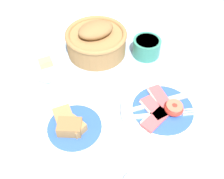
# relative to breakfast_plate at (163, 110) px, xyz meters

# --- Properties ---
(ground_plane) EXTENTS (3.00, 3.00, 0.00)m
(ground_plane) POSITION_rel_breakfast_plate_xyz_m (-0.08, -0.00, -0.01)
(ground_plane) COLOR #93B2DB
(breakfast_plate) EXTENTS (0.23, 0.23, 0.04)m
(breakfast_plate) POSITION_rel_breakfast_plate_xyz_m (0.00, 0.00, 0.00)
(breakfast_plate) COLOR silver
(breakfast_plate) RESTS_ON ground_plane
(bread_plate) EXTENTS (0.20, 0.20, 0.05)m
(bread_plate) POSITION_rel_breakfast_plate_xyz_m (-0.25, -0.01, 0.00)
(bread_plate) COLOR silver
(bread_plate) RESTS_ON ground_plane
(sugar_cup) EXTENTS (0.09, 0.09, 0.06)m
(sugar_cup) POSITION_rel_breakfast_plate_xyz_m (0.03, 0.24, 0.02)
(sugar_cup) COLOR #337F6B
(sugar_cup) RESTS_ON ground_plane
(bread_basket) EXTENTS (0.20, 0.20, 0.11)m
(bread_basket) POSITION_rel_breakfast_plate_xyz_m (-0.13, 0.29, 0.04)
(bread_basket) COLOR olive
(bread_basket) RESTS_ON ground_plane
(butter_dish) EXTENTS (0.11, 0.11, 0.03)m
(butter_dish) POSITION_rel_breakfast_plate_xyz_m (-0.30, 0.25, -0.00)
(butter_dish) COLOR silver
(butter_dish) RESTS_ON ground_plane
(teaspoon_by_saucer) EXTENTS (0.15, 0.15, 0.01)m
(teaspoon_by_saucer) POSITION_rel_breakfast_plate_xyz_m (-0.30, 0.18, -0.01)
(teaspoon_by_saucer) COLOR silver
(teaspoon_by_saucer) RESTS_ON ground_plane
(teaspoon_near_cup) EXTENTS (0.08, 0.19, 0.01)m
(teaspoon_near_cup) POSITION_rel_breakfast_plate_xyz_m (-0.14, -0.16, -0.01)
(teaspoon_near_cup) COLOR silver
(teaspoon_near_cup) RESTS_ON ground_plane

